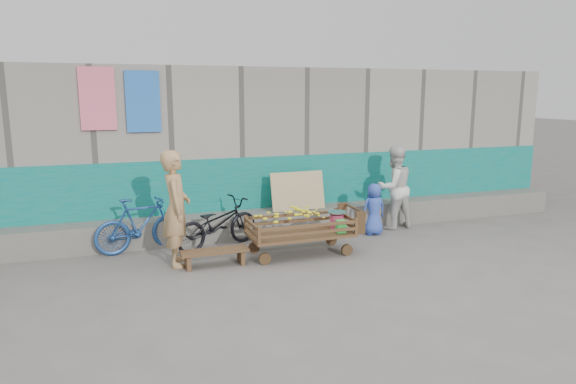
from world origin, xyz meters
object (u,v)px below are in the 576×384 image
object	(u,v)px
vendor_man	(176,208)
child	(374,209)
bicycle_blue	(141,225)
bicycle_dark	(217,224)
bench	(215,254)
woman	(394,187)
banana_cart	(298,223)

from	to	relation	value
vendor_man	child	bearing A→B (deg)	-73.19
child	bicycle_blue	world-z (taller)	child
bicycle_dark	bicycle_blue	distance (m)	1.22
bench	child	world-z (taller)	child
vendor_man	bicycle_blue	xyz separation A→B (m)	(-0.47, 0.84, -0.42)
vendor_man	woman	size ratio (longest dim) A/B	1.09
banana_cart	vendor_man	xyz separation A→B (m)	(-1.87, 0.15, 0.35)
woman	child	size ratio (longest dim) A/B	1.67
banana_cart	woman	size ratio (longest dim) A/B	1.13
vendor_man	child	world-z (taller)	vendor_man
bicycle_blue	woman	bearing A→B (deg)	-101.52
banana_cart	child	world-z (taller)	child
bench	bicycle_blue	xyz separation A→B (m)	(-0.97, 1.10, 0.26)
woman	bicycle_dark	world-z (taller)	woman
banana_cart	bicycle_blue	world-z (taller)	bicycle_blue
woman	bicycle_blue	xyz separation A→B (m)	(-4.61, 0.05, -0.34)
banana_cart	bicycle_blue	bearing A→B (deg)	157.02
banana_cart	vendor_man	size ratio (longest dim) A/B	1.04
woman	bicycle_dark	distance (m)	3.44
woman	bicycle_dark	size ratio (longest dim) A/B	1.01
child	vendor_man	bearing A→B (deg)	6.63
banana_cart	bicycle_blue	distance (m)	2.54
vendor_man	bench	bearing A→B (deg)	-108.41
vendor_man	bicycle_dark	bearing A→B (deg)	-40.32
vendor_man	child	distance (m)	3.64
child	bicycle_dark	size ratio (longest dim) A/B	0.60
bench	bicycle_blue	bearing A→B (deg)	131.41
banana_cart	child	bearing A→B (deg)	21.26
child	bicycle_blue	xyz separation A→B (m)	(-4.05, 0.33, -0.02)
vendor_man	bicycle_blue	world-z (taller)	vendor_man
vendor_man	bicycle_dark	size ratio (longest dim) A/B	1.10
child	bicycle_blue	size ratio (longest dim) A/B	0.63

